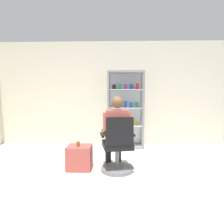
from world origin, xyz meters
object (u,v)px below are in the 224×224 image
at_px(office_chair, 118,149).
at_px(tea_glass, 78,144).
at_px(display_cabinet_main, 125,109).
at_px(storage_crate, 80,157).
at_px(seated_shopkeeper, 116,129).

relative_size(office_chair, tea_glass, 11.58).
distance_m(display_cabinet_main, storage_crate, 1.96).
distance_m(office_chair, seated_shopkeeper, 0.36).
distance_m(office_chair, tea_glass, 0.70).
distance_m(display_cabinet_main, seated_shopkeeper, 1.58).
bearing_deg(storage_crate, tea_glass, -109.76).
height_order(display_cabinet_main, seated_shopkeeper, display_cabinet_main).
height_order(display_cabinet_main, office_chair, display_cabinet_main).
xyz_separation_m(display_cabinet_main, tea_glass, (-0.88, -1.62, -0.51)).
xyz_separation_m(display_cabinet_main, storage_crate, (-0.87, -1.59, -0.76)).
height_order(storage_crate, tea_glass, tea_glass).
xyz_separation_m(display_cabinet_main, office_chair, (-0.19, -1.71, -0.57)).
xyz_separation_m(seated_shopkeeper, tea_glass, (-0.66, -0.08, -0.25)).
xyz_separation_m(office_chair, tea_glass, (-0.69, 0.08, 0.07)).
bearing_deg(seated_shopkeeper, storage_crate, -176.22).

